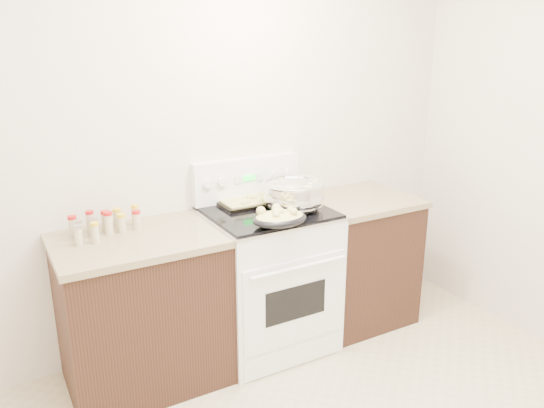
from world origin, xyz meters
TOP-DOWN VIEW (x-y plane):
  - room_shell at (0.00, 0.00)m, footprint 4.10×3.60m
  - counter_left at (-0.48, 1.43)m, footprint 0.93×0.67m
  - counter_right at (1.08, 1.43)m, footprint 0.73×0.67m
  - kitchen_range at (0.35, 1.42)m, footprint 0.78×0.73m
  - mixing_bowl at (0.51, 1.37)m, footprint 0.39×0.39m
  - roasting_pan at (0.27, 1.14)m, footprint 0.34×0.25m
  - baking_sheet at (0.32, 1.61)m, footprint 0.41×0.29m
  - wooden_spoon at (0.31, 1.27)m, footprint 0.17×0.22m
  - blue_ladle at (0.56, 1.38)m, footprint 0.22×0.23m
  - spice_jars at (-0.63, 1.57)m, footprint 0.40×0.24m

SIDE VIEW (x-z plane):
  - counter_left at x=-0.48m, z-range 0.00..0.92m
  - counter_right at x=1.08m, z-range 0.00..0.92m
  - kitchen_range at x=0.35m, z-range -0.12..1.10m
  - wooden_spoon at x=0.31m, z-range 0.93..0.98m
  - baking_sheet at x=0.32m, z-range 0.93..0.99m
  - blue_ladle at x=0.56m, z-range 0.93..1.03m
  - spice_jars at x=-0.63m, z-range 0.91..1.05m
  - roasting_pan at x=0.27m, z-range 0.94..1.05m
  - mixing_bowl at x=0.51m, z-range 0.92..1.15m
  - room_shell at x=0.00m, z-range 0.33..3.08m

